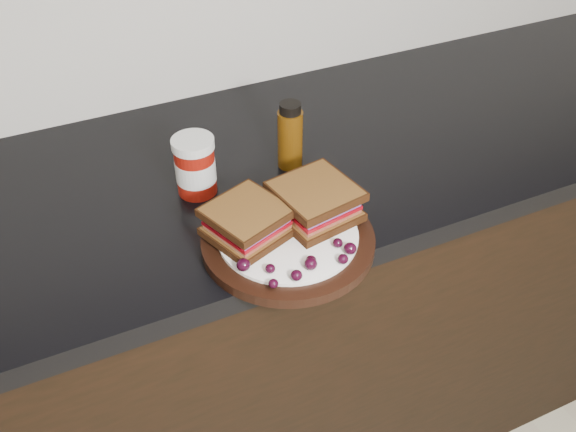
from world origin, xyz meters
The scene contains 27 objects.
base_cabinets centered at (0.00, 1.70, 0.43)m, with size 3.96×0.58×0.86m, color black.
countertop centered at (0.00, 1.70, 0.88)m, with size 3.98×0.60×0.04m, color black.
plate centered at (-0.06, 1.47, 0.91)m, with size 0.28×0.28×0.02m, color black.
sandwich_left centered at (-0.12, 1.49, 0.95)m, with size 0.11×0.11×0.05m, color brown, non-canonical shape.
sandwich_right centered at (0.00, 1.49, 0.95)m, with size 0.12×0.12×0.06m, color brown, non-canonical shape.
grape_0 centered at (-0.16, 1.42, 0.93)m, with size 0.02×0.02×0.02m, color black.
grape_1 centered at (-0.13, 1.40, 0.93)m, with size 0.02×0.02×0.01m, color black.
grape_2 centered at (-0.13, 1.37, 0.93)m, with size 0.02×0.02×0.01m, color black.
grape_3 centered at (-0.10, 1.37, 0.93)m, with size 0.02×0.02×0.02m, color black.
grape_4 centered at (-0.07, 1.38, 0.93)m, with size 0.02×0.02×0.02m, color black.
grape_5 centered at (-0.06, 1.39, 0.93)m, with size 0.02×0.02×0.02m, color black.
grape_6 centered at (-0.02, 1.37, 0.93)m, with size 0.02×0.02×0.02m, color black.
grape_7 centered at (0.00, 1.39, 0.93)m, with size 0.02×0.02×0.02m, color black.
grape_8 centered at (-0.01, 1.41, 0.93)m, with size 0.02×0.02×0.01m, color black.
grape_9 centered at (-0.02, 1.44, 0.93)m, with size 0.02×0.02×0.02m, color black.
grape_10 centered at (0.02, 1.47, 0.93)m, with size 0.02×0.02×0.02m, color black.
grape_11 centered at (0.00, 1.49, 0.93)m, with size 0.02×0.02×0.02m, color black.
grape_12 centered at (0.00, 1.51, 0.93)m, with size 0.02×0.02×0.02m, color black.
grape_13 centered at (-0.12, 1.54, 0.93)m, with size 0.02×0.02×0.02m, color black.
grape_14 centered at (-0.14, 1.51, 0.93)m, with size 0.02×0.02×0.01m, color black.
grape_15 centered at (-0.12, 1.48, 0.93)m, with size 0.02×0.02×0.02m, color black.
grape_16 centered at (-0.16, 1.46, 0.93)m, with size 0.02×0.02×0.01m, color black.
grape_17 centered at (-0.11, 1.52, 0.93)m, with size 0.02×0.02×0.02m, color black.
grape_18 centered at (-0.15, 1.49, 0.93)m, with size 0.02×0.02×0.02m, color black.
grape_19 centered at (-0.16, 1.48, 0.93)m, with size 0.02×0.02×0.02m, color black.
condiment_jar centered at (-0.15, 1.67, 0.95)m, with size 0.07×0.07×0.11m, color maroon.
oil_bottle centered at (0.03, 1.67, 0.97)m, with size 0.05×0.05×0.13m, color #4D2C07.
Camera 1 is at (-0.39, 0.77, 1.60)m, focal length 40.00 mm.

